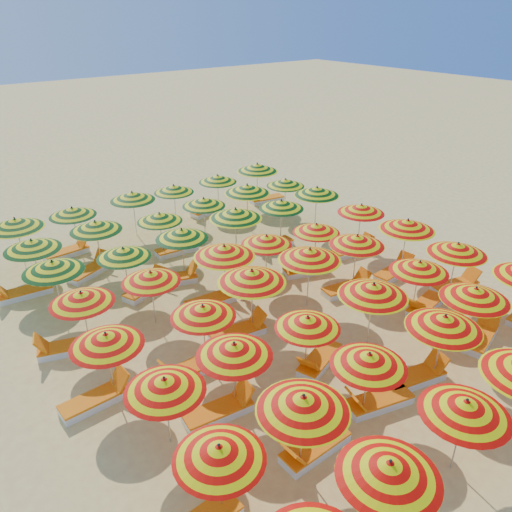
# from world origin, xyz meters

# --- Properties ---
(ground) EXTENTS (120.00, 120.00, 0.00)m
(ground) POSITION_xyz_m (0.00, 0.00, 0.00)
(ground) COLOR #F0D16A
(ground) RESTS_ON ground
(umbrella_1) EXTENTS (2.41, 2.41, 1.98)m
(umbrella_1) POSITION_xyz_m (-3.35, -7.61, 1.74)
(umbrella_1) COLOR silver
(umbrella_1) RESTS_ON ground
(umbrella_2) EXTENTS (2.39, 2.39, 1.95)m
(umbrella_2) POSITION_xyz_m (-0.93, -7.57, 1.72)
(umbrella_2) COLOR silver
(umbrella_2) RESTS_ON ground
(umbrella_6) EXTENTS (2.14, 2.14, 1.86)m
(umbrella_6) POSITION_xyz_m (-5.42, -5.44, 1.63)
(umbrella_6) COLOR silver
(umbrella_6) RESTS_ON ground
(umbrella_7) EXTENTS (2.37, 2.37, 2.06)m
(umbrella_7) POSITION_xyz_m (-3.49, -5.58, 1.81)
(umbrella_7) COLOR silver
(umbrella_7) RESTS_ON ground
(umbrella_8) EXTENTS (1.79, 1.79, 1.89)m
(umbrella_8) POSITION_xyz_m (-1.25, -5.35, 1.66)
(umbrella_8) COLOR silver
(umbrella_8) RESTS_ON ground
(umbrella_9) EXTENTS (2.16, 2.16, 2.04)m
(umbrella_9) POSITION_xyz_m (1.26, -5.61, 1.79)
(umbrella_9) COLOR silver
(umbrella_9) RESTS_ON ground
(umbrella_10) EXTENTS (2.14, 2.14, 2.01)m
(umbrella_10) POSITION_xyz_m (3.18, -5.31, 1.77)
(umbrella_10) COLOR silver
(umbrella_10) RESTS_ON ground
(umbrella_12) EXTENTS (1.95, 1.95, 1.89)m
(umbrella_12) POSITION_xyz_m (-5.35, -3.25, 1.67)
(umbrella_12) COLOR silver
(umbrella_12) RESTS_ON ground
(umbrella_13) EXTENTS (2.22, 2.22, 1.95)m
(umbrella_13) POSITION_xyz_m (-3.51, -3.22, 1.71)
(umbrella_13) COLOR silver
(umbrella_13) RESTS_ON ground
(umbrella_14) EXTENTS (1.87, 1.87, 1.83)m
(umbrella_14) POSITION_xyz_m (-1.27, -3.33, 1.61)
(umbrella_14) COLOR silver
(umbrella_14) RESTS_ON ground
(umbrella_15) EXTENTS (2.17, 2.17, 2.09)m
(umbrella_15) POSITION_xyz_m (1.02, -3.52, 1.84)
(umbrella_15) COLOR silver
(umbrella_15) RESTS_ON ground
(umbrella_16) EXTENTS (2.18, 2.18, 1.93)m
(umbrella_16) POSITION_xyz_m (3.42, -3.31, 1.70)
(umbrella_16) COLOR silver
(umbrella_16) RESTS_ON ground
(umbrella_17) EXTENTS (2.51, 2.51, 2.05)m
(umbrella_17) POSITION_xyz_m (5.29, -3.41, 1.80)
(umbrella_17) COLOR silver
(umbrella_17) RESTS_ON ground
(umbrella_18) EXTENTS (2.36, 2.36, 1.92)m
(umbrella_18) POSITION_xyz_m (-5.71, -0.98, 1.69)
(umbrella_18) COLOR silver
(umbrella_18) RESTS_ON ground
(umbrella_19) EXTENTS (2.10, 2.10, 1.87)m
(umbrella_19) POSITION_xyz_m (-3.16, -1.29, 1.65)
(umbrella_19) COLOR silver
(umbrella_19) RESTS_ON ground
(umbrella_20) EXTENTS (2.03, 2.03, 2.14)m
(umbrella_20) POSITION_xyz_m (-1.24, -0.91, 1.89)
(umbrella_20) COLOR silver
(umbrella_20) RESTS_ON ground
(umbrella_21) EXTENTS (2.50, 2.50, 2.14)m
(umbrella_21) POSITION_xyz_m (1.06, -0.89, 1.88)
(umbrella_21) COLOR silver
(umbrella_21) RESTS_ON ground
(umbrella_22) EXTENTS (2.19, 2.19, 2.01)m
(umbrella_22) POSITION_xyz_m (3.24, -0.92, 1.76)
(umbrella_22) COLOR silver
(umbrella_22) RESTS_ON ground
(umbrella_23) EXTENTS (2.32, 2.32, 2.12)m
(umbrella_23) POSITION_xyz_m (5.49, -1.26, 1.87)
(umbrella_23) COLOR silver
(umbrella_23) RESTS_ON ground
(umbrella_24) EXTENTS (2.28, 2.28, 1.90)m
(umbrella_24) POSITION_xyz_m (-5.47, 1.31, 1.67)
(umbrella_24) COLOR silver
(umbrella_24) RESTS_ON ground
(umbrella_25) EXTENTS (2.26, 2.26, 1.88)m
(umbrella_25) POSITION_xyz_m (-3.40, 1.24, 1.65)
(umbrella_25) COLOR silver
(umbrella_25) RESTS_ON ground
(umbrella_26) EXTENTS (2.04, 2.04, 2.11)m
(umbrella_26) POSITION_xyz_m (-0.90, 1.00, 1.86)
(umbrella_26) COLOR silver
(umbrella_26) RESTS_ON ground
(umbrella_27) EXTENTS (2.08, 2.08, 1.88)m
(umbrella_27) POSITION_xyz_m (0.97, 1.16, 1.66)
(umbrella_27) COLOR silver
(umbrella_27) RESTS_ON ground
(umbrella_28) EXTENTS (1.99, 1.99, 1.84)m
(umbrella_28) POSITION_xyz_m (3.09, 0.90, 1.62)
(umbrella_28) COLOR silver
(umbrella_28) RESTS_ON ground
(umbrella_29) EXTENTS (2.45, 2.45, 1.96)m
(umbrella_29) POSITION_xyz_m (5.66, 1.05, 1.73)
(umbrella_29) COLOR silver
(umbrella_29) RESTS_ON ground
(umbrella_30) EXTENTS (2.04, 2.04, 1.99)m
(umbrella_30) POSITION_xyz_m (-5.55, 3.52, 1.75)
(umbrella_30) COLOR silver
(umbrella_30) RESTS_ON ground
(umbrella_31) EXTENTS (1.84, 1.84, 1.88)m
(umbrella_31) POSITION_xyz_m (-3.36, 3.26, 1.65)
(umbrella_31) COLOR silver
(umbrella_31) RESTS_ON ground
(umbrella_32) EXTENTS (2.22, 2.22, 1.97)m
(umbrella_32) POSITION_xyz_m (-1.18, 3.24, 1.73)
(umbrella_32) COLOR silver
(umbrella_32) RESTS_ON ground
(umbrella_33) EXTENTS (2.46, 2.46, 2.13)m
(umbrella_33) POSITION_xyz_m (1.22, 3.35, 1.88)
(umbrella_33) COLOR silver
(umbrella_33) RESTS_ON ground
(umbrella_34) EXTENTS (1.93, 1.93, 1.93)m
(umbrella_34) POSITION_xyz_m (3.52, 3.38, 1.70)
(umbrella_34) COLOR silver
(umbrella_34) RESTS_ON ground
(umbrella_35) EXTENTS (2.07, 2.07, 2.05)m
(umbrella_35) POSITION_xyz_m (5.56, 3.46, 1.81)
(umbrella_35) COLOR silver
(umbrella_35) RESTS_ON ground
(umbrella_36) EXTENTS (2.15, 2.15, 1.99)m
(umbrella_36) POSITION_xyz_m (-5.60, 5.50, 1.75)
(umbrella_36) COLOR silver
(umbrella_36) RESTS_ON ground
(umbrella_37) EXTENTS (2.32, 2.32, 2.00)m
(umbrella_37) POSITION_xyz_m (-3.32, 5.72, 1.76)
(umbrella_37) COLOR silver
(umbrella_37) RESTS_ON ground
(umbrella_38) EXTENTS (2.16, 2.16, 1.85)m
(umbrella_38) POSITION_xyz_m (-0.95, 5.33, 1.63)
(umbrella_38) COLOR silver
(umbrella_38) RESTS_ON ground
(umbrella_39) EXTENTS (1.98, 1.98, 1.89)m
(umbrella_39) POSITION_xyz_m (1.23, 5.62, 1.66)
(umbrella_39) COLOR silver
(umbrella_39) RESTS_ON ground
(umbrella_40) EXTENTS (2.36, 2.36, 2.09)m
(umbrella_40) POSITION_xyz_m (3.32, 5.43, 1.84)
(umbrella_40) COLOR silver
(umbrella_40) RESTS_ON ground
(umbrella_41) EXTENTS (1.88, 1.88, 1.85)m
(umbrella_41) POSITION_xyz_m (5.61, 5.56, 1.63)
(umbrella_41) COLOR silver
(umbrella_41) RESTS_ON ground
(umbrella_42) EXTENTS (2.50, 2.50, 2.10)m
(umbrella_42) POSITION_xyz_m (-5.59, 7.51, 1.85)
(umbrella_42) COLOR silver
(umbrella_42) RESTS_ON ground
(umbrella_43) EXTENTS (2.10, 2.10, 1.92)m
(umbrella_43) POSITION_xyz_m (-3.45, 7.79, 1.69)
(umbrella_43) COLOR silver
(umbrella_43) RESTS_ON ground
(umbrella_44) EXTENTS (2.19, 2.19, 2.00)m
(umbrella_44) POSITION_xyz_m (-0.90, 7.81, 1.76)
(umbrella_44) COLOR silver
(umbrella_44) RESTS_ON ground
(umbrella_45) EXTENTS (2.13, 2.13, 1.87)m
(umbrella_45) POSITION_xyz_m (1.09, 7.88, 1.64)
(umbrella_45) COLOR silver
(umbrella_45) RESTS_ON ground
(umbrella_46) EXTENTS (2.33, 2.33, 1.88)m
(umbrella_46) POSITION_xyz_m (3.41, 7.87, 1.66)
(umbrella_46) COLOR silver
(umbrella_46) RESTS_ON ground
(umbrella_47) EXTENTS (2.28, 2.28, 2.12)m
(umbrella_47) POSITION_xyz_m (5.54, 7.60, 1.87)
(umbrella_47) COLOR silver
(umbrella_47) RESTS_ON ground
(lounger_2) EXTENTS (1.74, 0.61, 0.69)m
(lounger_2) POSITION_xyz_m (-2.99, -5.48, 0.15)
(lounger_2) COLOR white
(lounger_2) RESTS_ON ground
(lounger_3) EXTENTS (1.82, 1.01, 0.69)m
(lounger_3) POSITION_xyz_m (-0.74, -5.39, 0.15)
(lounger_3) COLOR white
(lounger_3) RESTS_ON ground
(lounger_4) EXTENTS (1.82, 0.97, 0.69)m
(lounger_4) POSITION_xyz_m (0.76, -5.40, 0.15)
(lounger_4) COLOR white
(lounger_4) RESTS_ON ground
(lounger_5) EXTENTS (1.82, 1.01, 0.69)m
(lounger_5) POSITION_xyz_m (3.78, -5.49, 0.15)
(lounger_5) COLOR white
(lounger_5) RESTS_ON ground
(lounger_7) EXTENTS (1.79, 0.79, 0.69)m
(lounger_7) POSITION_xyz_m (-4.01, -3.27, 0.15)
(lounger_7) COLOR white
(lounger_7) RESTS_ON ground
(lounger_8) EXTENTS (1.83, 1.12, 0.69)m
(lounger_8) POSITION_xyz_m (-0.77, -3.35, 0.15)
(lounger_8) COLOR white
(lounger_8) RESTS_ON ground
(lounger_9) EXTENTS (1.81, 0.89, 0.69)m
(lounger_9) POSITION_xyz_m (3.93, -3.43, 0.15)
(lounger_9) COLOR white
(lounger_9) RESTS_ON ground
(lounger_10) EXTENTS (1.82, 0.98, 0.69)m
(lounger_10) POSITION_xyz_m (5.89, -3.29, 0.15)
(lounger_10) COLOR white
(lounger_10) RESTS_ON ground
(lounger_11) EXTENTS (1.75, 0.65, 0.69)m
(lounger_11) POSITION_xyz_m (-6.21, -1.07, 0.15)
(lounger_11) COLOR white
(lounger_11) RESTS_ON ground
(lounger_12) EXTENTS (1.73, 0.59, 0.69)m
(lounger_12) POSITION_xyz_m (-3.76, -1.52, 0.15)
(lounger_12) COLOR white
(lounger_12) RESTS_ON ground
(lounger_13) EXTENTS (1.81, 0.86, 0.69)m
(lounger_13) POSITION_xyz_m (-1.74, -0.90, 0.15)
(lounger_13) COLOR white
(lounger_13) RESTS_ON ground
(lounger_14) EXTENTS (1.80, 0.86, 0.69)m
(lounger_14) POSITION_xyz_m (2.74, -1.10, 0.15)
(lounger_14) COLOR white
(lounger_14) RESTS_ON ground
(lounger_15) EXTENTS (1.78, 0.73, 0.69)m
(lounger_15) POSITION_xyz_m (4.99, -1.34, 0.15)
(lounger_15) COLOR white
(lounger_15) RESTS_ON ground
(lounger_16) EXTENTS (1.83, 1.09, 0.69)m
(lounger_16) POSITION_xyz_m (-6.07, 1.47, 0.15)
(lounger_16) COLOR white
(lounger_16) RESTS_ON ground
(lounger_17) EXTENTS (1.78, 0.75, 0.69)m
(lounger_17) POSITION_xyz_m (-1.41, 1.09, 0.15)
(lounger_17) COLOR white
(lounger_17) RESTS_ON ground
(lounger_18) EXTENTS (1.83, 1.11, 0.69)m
(lounger_18) POSITION_xyz_m (2.50, 0.76, 0.15)
(lounger_18) COLOR white
(lounger_18) RESTS_ON ground
(lounger_19) EXTENTS (1.80, 0.82, 0.69)m
(lounger_19) POSITION_xyz_m (5.16, 0.83, 0.15)
(lounger_19) COLOR white
(lounger_19) RESTS_ON ground
(lounger_20) EXTENTS (1.83, 1.15, 0.69)m
(lounger_20) POSITION_xyz_m (-2.76, 3.11, 0.15)
(lounger_20) COLOR white
(lounger_20) RESTS_ON ground
(lounger_21) EXTENTS (1.83, 1.10, 0.69)m
(lounger_21) POSITION_xyz_m (-1.68, 3.12, 0.15)
(lounger_21) COLOR white
(lounger_21) RESTS_ON ground
(lounger_22) EXTENTS (1.75, 0.63, 0.69)m
(lounger_22) POSITION_xyz_m (2.92, 3.19, 0.15)
(lounger_22) COLOR white
(lounger_22) RESTS_ON ground
(lounger_23) EXTENTS (1.78, 0.75, 0.69)m
(lounger_23) POSITION_xyz_m (-6.20, 5.42, 0.15)
(lounger_23) COLOR white
(lounger_23) RESTS_ON ground
(lounger_24) EXTENTS (1.82, 1.24, 0.69)m
(lounger_24) POSITION_xyz_m (-3.83, 5.56, 0.15)
(lounger_24) COLOR white
(lounger_24) RESTS_ON ground
(lounger_25) EXTENTS (1.78, 0.72, 0.69)m
(lounger_25) POSITION_xyz_m (-0.36, 5.17, 0.15)
(lounger_25) COLOR white
(lounger_25) RESTS_ON ground
(lounger_26) EXTENTS (1.77, 0.69, 0.69)m
(lounger_26) POSITION_xyz_m (-3.95, 7.62, 0.15)
(lounger_26) COLOR white
(lounger_26) RESTS_ON ground
(lounger_27) EXTENTS (1.81, 0.87, 0.69)m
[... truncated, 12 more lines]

